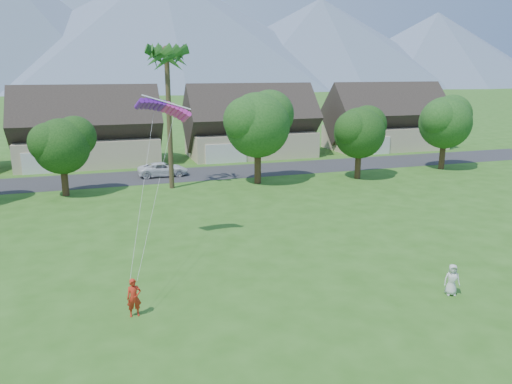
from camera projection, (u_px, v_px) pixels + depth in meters
name	position (u px, v px, depth m)	size (l,w,h in m)	color
ground	(335.00, 345.00, 19.36)	(500.00, 500.00, 0.00)	#2D6019
street	(183.00, 175.00, 50.77)	(90.00, 7.00, 0.01)	#2D2D30
kite_flyer	(134.00, 298.00, 21.49)	(0.62, 0.41, 1.71)	red
watcher	(452.00, 280.00, 23.55)	(0.75, 0.48, 1.52)	silver
parked_car	(163.00, 169.00, 49.99)	(2.29, 4.96, 1.38)	white
mountain_ridge	(125.00, 32.00, 255.71)	(540.00, 240.00, 70.00)	slate
houses_row	(173.00, 131.00, 58.40)	(72.75, 8.19, 8.86)	beige
tree_row	(181.00, 134.00, 43.64)	(62.27, 6.67, 8.45)	#47301C
fan_palm	(166.00, 53.00, 42.27)	(3.00, 3.00, 13.80)	#4C3D26
parafoil_kite	(164.00, 106.00, 28.92)	(3.16, 1.15, 0.50)	#6916A9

